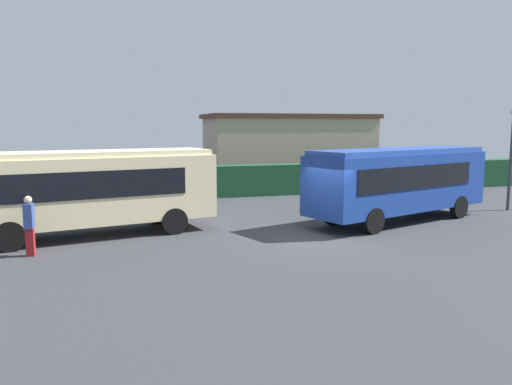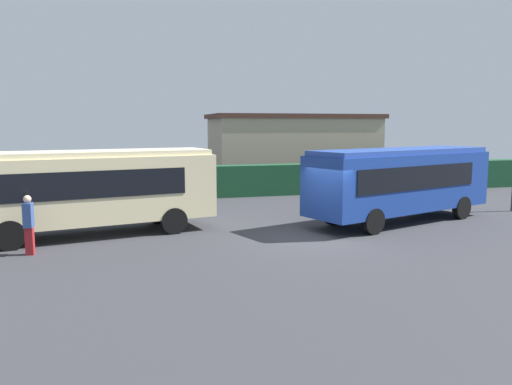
{
  "view_description": "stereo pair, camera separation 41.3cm",
  "coord_description": "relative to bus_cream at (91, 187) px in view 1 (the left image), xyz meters",
  "views": [
    {
      "loc": [
        -7.08,
        -16.49,
        4.07
      ],
      "look_at": [
        -1.58,
        2.3,
        1.44
      ],
      "focal_mm": 35.05,
      "sensor_mm": 36.0,
      "label": 1
    },
    {
      "loc": [
        -6.69,
        -16.6,
        4.07
      ],
      "look_at": [
        -1.58,
        2.3,
        1.44
      ],
      "focal_mm": 35.05,
      "sensor_mm": 36.0,
      "label": 2
    }
  ],
  "objects": [
    {
      "name": "bus_blue",
      "position": [
        12.46,
        -0.66,
        -0.02
      ],
      "size": [
        9.27,
        5.19,
        3.11
      ],
      "rotation": [
        0.0,
        0.0,
        0.34
      ],
      "color": "navy",
      "rests_on": "ground_plane"
    },
    {
      "name": "traffic_cone",
      "position": [
        1.83,
        6.72,
        -1.52
      ],
      "size": [
        0.36,
        0.36,
        0.6
      ],
      "primitive_type": "cone",
      "color": "orange",
      "rests_on": "ground_plane"
    },
    {
      "name": "hedge_row",
      "position": [
        7.8,
        8.75,
        -0.92
      ],
      "size": [
        44.0,
        1.19,
        1.79
      ],
      "primitive_type": "cube",
      "color": "#1B4A2C",
      "rests_on": "ground_plane"
    },
    {
      "name": "lamppost",
      "position": [
        19.13,
        0.34,
        1.31
      ],
      "size": [
        0.36,
        0.36,
        4.93
      ],
      "color": "#38383D",
      "rests_on": "ground_plane"
    },
    {
      "name": "ground_plane",
      "position": [
        7.8,
        -2.63,
        -1.82
      ],
      "size": [
        64.0,
        64.0,
        0.0
      ],
      "primitive_type": "plane",
      "color": "#38383D"
    },
    {
      "name": "bus_cream",
      "position": [
        0.0,
        0.0,
        0.0
      ],
      "size": [
        9.34,
        4.22,
        3.15
      ],
      "rotation": [
        0.0,
        0.0,
        0.21
      ],
      "color": "beige",
      "rests_on": "ground_plane"
    },
    {
      "name": "depot_building",
      "position": [
        12.85,
        14.1,
        0.61
      ],
      "size": [
        11.73,
        5.47,
        4.84
      ],
      "color": "tan",
      "rests_on": "ground_plane"
    },
    {
      "name": "person_left",
      "position": [
        -3.27,
        1.16,
        -0.8
      ],
      "size": [
        0.5,
        0.35,
        1.91
      ],
      "rotation": [
        0.0,
        0.0,
        1.36
      ],
      "color": "maroon",
      "rests_on": "ground_plane"
    },
    {
      "name": "person_center",
      "position": [
        -1.77,
        -2.45,
        -0.79
      ],
      "size": [
        0.29,
        0.41,
        1.91
      ],
      "rotation": [
        0.0,
        0.0,
        3.05
      ],
      "color": "maroon",
      "rests_on": "ground_plane"
    },
    {
      "name": "person_right",
      "position": [
        11.12,
        1.51,
        -0.81
      ],
      "size": [
        0.31,
        0.42,
        1.88
      ],
      "rotation": [
        0.0,
        0.0,
        3.0
      ],
      "color": "olive",
      "rests_on": "ground_plane"
    }
  ]
}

